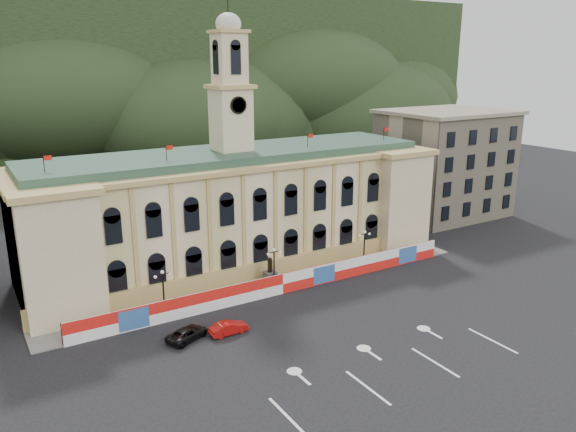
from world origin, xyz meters
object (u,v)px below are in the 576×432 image
statue (270,276)px  lamp_center (274,264)px  red_sedan (229,328)px  black_suv (187,334)px

statue → lamp_center: 2.14m
red_sedan → black_suv: (-4.09, 1.08, -0.03)m
lamp_center → black_suv: 15.81m
statue → lamp_center: bearing=-90.0°
lamp_center → red_sedan: (-9.95, -7.92, -2.40)m
black_suv → statue: bearing=-84.2°
statue → black_suv: (-14.04, -7.84, -0.54)m
red_sedan → black_suv: size_ratio=0.80×
statue → black_suv: 16.09m
statue → red_sedan: bearing=-138.1°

